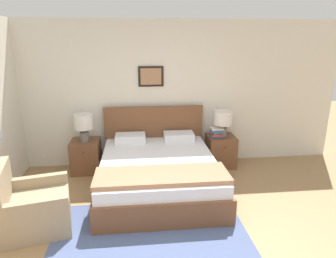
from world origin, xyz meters
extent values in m
cube|color=silver|center=(0.00, 2.89, 1.30)|extent=(6.96, 0.06, 2.60)
cube|color=black|center=(-0.01, 2.85, 1.63)|extent=(0.45, 0.02, 0.36)
cube|color=#9E7051|center=(-0.01, 2.83, 1.63)|extent=(0.37, 0.00, 0.28)
cube|color=#47567F|center=(-0.15, 0.42, 0.00)|extent=(2.34, 1.92, 0.01)
cube|color=brown|center=(0.03, 1.74, 0.14)|extent=(1.78, 2.13, 0.28)
cube|color=brown|center=(0.03, 0.70, 0.32)|extent=(1.78, 0.06, 0.08)
cube|color=silver|center=(0.03, 1.74, 0.40)|extent=(1.71, 2.04, 0.25)
cube|color=brown|center=(0.03, 2.77, 0.82)|extent=(1.78, 0.06, 0.58)
cube|color=#9E7051|center=(0.03, 1.07, 0.56)|extent=(1.74, 0.60, 0.06)
cube|color=silver|center=(-0.40, 2.54, 0.60)|extent=(0.52, 0.32, 0.14)
cube|color=silver|center=(0.45, 2.54, 0.60)|extent=(0.52, 0.32, 0.14)
cube|color=#998466|center=(-1.55, 0.93, 0.20)|extent=(0.94, 0.93, 0.40)
cube|color=#998466|center=(-1.87, 0.86, 0.63)|extent=(0.29, 0.78, 0.45)
cube|color=#998466|center=(-1.62, 1.26, 0.47)|extent=(0.79, 0.27, 0.14)
cube|color=#998466|center=(-1.47, 0.60, 0.47)|extent=(0.79, 0.27, 0.14)
cube|color=brown|center=(-1.19, 2.57, 0.29)|extent=(0.49, 0.48, 0.57)
sphere|color=#332D28|center=(-1.19, 2.32, 0.45)|extent=(0.02, 0.02, 0.02)
cube|color=brown|center=(1.24, 2.57, 0.29)|extent=(0.49, 0.48, 0.57)
sphere|color=#332D28|center=(1.24, 2.32, 0.45)|extent=(0.02, 0.02, 0.02)
cylinder|color=slate|center=(-1.18, 2.55, 0.65)|extent=(0.15, 0.15, 0.17)
cylinder|color=slate|center=(-1.18, 2.55, 0.77)|extent=(0.02, 0.02, 0.06)
cylinder|color=silver|center=(-1.18, 2.55, 0.92)|extent=(0.33, 0.33, 0.25)
cylinder|color=slate|center=(1.25, 2.55, 0.65)|extent=(0.15, 0.15, 0.17)
cylinder|color=slate|center=(1.25, 2.55, 0.77)|extent=(0.02, 0.02, 0.06)
cylinder|color=silver|center=(1.25, 2.55, 0.92)|extent=(0.33, 0.33, 0.25)
cube|color=#335693|center=(1.13, 2.52, 0.59)|extent=(0.21, 0.21, 0.04)
cube|color=#B7332D|center=(1.13, 2.52, 0.63)|extent=(0.20, 0.27, 0.03)
cube|color=#4C7551|center=(1.13, 2.52, 0.67)|extent=(0.20, 0.23, 0.03)
cube|color=#335693|center=(1.13, 2.52, 0.70)|extent=(0.21, 0.25, 0.04)
cube|color=silver|center=(1.13, 2.52, 0.74)|extent=(0.22, 0.21, 0.02)
camera|label=1|loc=(-0.27, -2.47, 2.26)|focal=32.00mm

